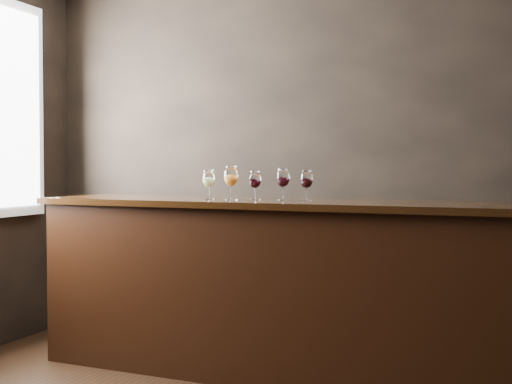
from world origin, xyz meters
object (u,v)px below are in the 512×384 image
(glass_red_a, at_px, (255,180))
(back_bar_shelf, at_px, (377,299))
(glass_white, at_px, (208,179))
(glass_red_b, at_px, (283,179))
(bar_counter, at_px, (273,292))
(glass_red_c, at_px, (306,180))
(glass_amber, at_px, (231,177))

(glass_red_a, bearing_deg, back_bar_shelf, 43.99)
(glass_white, bearing_deg, glass_red_b, 1.65)
(bar_counter, height_order, glass_white, glass_white)
(bar_counter, xyz_separation_m, glass_red_a, (-0.13, 0.02, 0.70))
(glass_white, bearing_deg, glass_red_c, -1.34)
(glass_red_a, relative_size, glass_red_b, 0.91)
(glass_amber, xyz_separation_m, glass_red_a, (0.14, 0.06, -0.02))
(back_bar_shelf, height_order, glass_red_a, glass_red_a)
(back_bar_shelf, distance_m, glass_red_a, 1.23)
(glass_amber, distance_m, glass_red_a, 0.15)
(back_bar_shelf, relative_size, glass_red_a, 12.40)
(bar_counter, distance_m, glass_white, 0.83)
(glass_white, height_order, glass_red_c, glass_red_c)
(glass_red_b, bearing_deg, back_bar_shelf, 53.34)
(glass_amber, height_order, glass_red_a, glass_amber)
(glass_red_b, bearing_deg, glass_red_c, -10.49)
(bar_counter, height_order, glass_red_c, glass_red_c)
(glass_white, height_order, glass_red_a, glass_white)
(back_bar_shelf, xyz_separation_m, glass_white, (-0.97, -0.65, 0.83))
(back_bar_shelf, xyz_separation_m, glass_amber, (-0.80, -0.69, 0.85))
(bar_counter, relative_size, glass_red_a, 16.79)
(glass_red_c, bearing_deg, glass_red_b, 169.51)
(glass_red_b, relative_size, glass_red_c, 1.05)
(glass_white, relative_size, glass_red_b, 0.94)
(glass_white, bearing_deg, back_bar_shelf, 33.71)
(glass_white, height_order, glass_red_b, glass_red_b)
(bar_counter, distance_m, glass_red_a, 0.71)
(glass_red_b, xyz_separation_m, glass_red_c, (0.16, -0.03, -0.01))
(glass_amber, xyz_separation_m, glass_red_c, (0.49, 0.03, -0.02))
(back_bar_shelf, relative_size, glass_red_c, 11.81)
(glass_red_c, bearing_deg, bar_counter, 177.82)
(glass_white, height_order, glass_amber, glass_amber)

